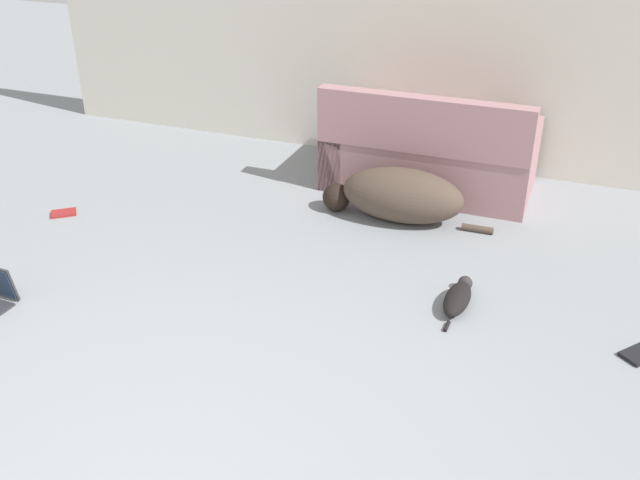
{
  "coord_description": "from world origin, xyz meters",
  "views": [
    {
      "loc": [
        1.47,
        -1.64,
        2.54
      ],
      "look_at": [
        0.12,
        1.86,
        0.51
      ],
      "focal_mm": 40.0,
      "sensor_mm": 36.0,
      "label": 1
    }
  ],
  "objects": [
    {
      "name": "wall_back",
      "position": [
        0.0,
        4.58,
        1.3
      ],
      "size": [
        7.44,
        0.06,
        2.61
      ],
      "color": "beige",
      "rests_on": "ground_plane"
    },
    {
      "name": "couch",
      "position": [
        0.3,
        3.98,
        0.29
      ],
      "size": [
        1.72,
        0.9,
        0.9
      ],
      "rotation": [
        0.0,
        0.0,
        3.14
      ],
      "color": "#A3757A",
      "rests_on": "ground_plane"
    },
    {
      "name": "dog",
      "position": [
        0.23,
        3.29,
        0.21
      ],
      "size": [
        1.38,
        0.46,
        0.43
      ],
      "rotation": [
        0.0,
        0.0,
        3.16
      ],
      "color": "#4C3D33",
      "rests_on": "ground_plane"
    },
    {
      "name": "cat",
      "position": [
        0.92,
        2.24,
        0.06
      ],
      "size": [
        0.17,
        0.58,
        0.12
      ],
      "rotation": [
        0.0,
        0.0,
        1.54
      ],
      "color": "black",
      "rests_on": "ground_plane"
    },
    {
      "name": "book_red",
      "position": [
        -2.3,
        2.41,
        0.01
      ],
      "size": [
        0.23,
        0.22,
        0.02
      ],
      "rotation": [
        0.0,
        0.0,
        0.67
      ],
      "color": "maroon",
      "rests_on": "ground_plane"
    },
    {
      "name": "book_black",
      "position": [
        2.01,
        2.09,
        0.01
      ],
      "size": [
        0.24,
        0.25,
        0.02
      ],
      "rotation": [
        0.0,
        0.0,
        0.89
      ],
      "color": "black",
      "rests_on": "ground_plane"
    }
  ]
}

